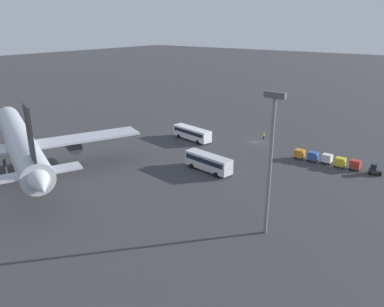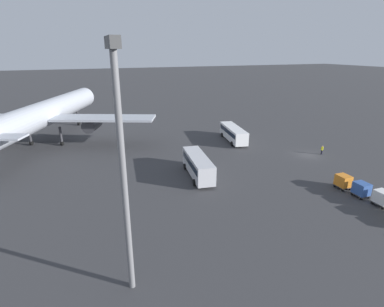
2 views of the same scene
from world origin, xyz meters
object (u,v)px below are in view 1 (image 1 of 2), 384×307
object	(u,v)px
airplane	(20,142)
cargo_cart_orange	(300,154)
cargo_cart_yellow	(340,162)
baggage_tug	(374,170)
shuttle_bus_near	(192,133)
shuttle_bus_far	(208,161)
cargo_cart_white	(327,158)
cargo_cart_red	(355,165)
cargo_cart_blue	(313,156)
worker_person	(264,136)

from	to	relation	value
airplane	cargo_cart_orange	bearing A→B (deg)	-111.74
cargo_cart_yellow	baggage_tug	bearing A→B (deg)	-177.95
shuttle_bus_near	cargo_cart_orange	world-z (taller)	shuttle_bus_near
shuttle_bus_far	cargo_cart_white	world-z (taller)	shuttle_bus_far
cargo_cart_red	shuttle_bus_far	bearing A→B (deg)	37.58
shuttle_bus_near	cargo_cart_white	bearing A→B (deg)	-163.44
baggage_tug	cargo_cart_orange	size ratio (longest dim) A/B	1.27
shuttle_bus_near	cargo_cart_blue	distance (m)	30.00
airplane	cargo_cart_red	xyz separation A→B (m)	(-51.56, -40.64, -5.25)
airplane	worker_person	size ratio (longest dim) A/B	29.08
baggage_tug	cargo_cart_white	distance (m)	9.33
shuttle_bus_near	cargo_cart_blue	size ratio (longest dim) A/B	5.64
cargo_cart_yellow	cargo_cart_blue	distance (m)	5.72
cargo_cart_orange	worker_person	bearing A→B (deg)	-33.67
shuttle_bus_far	cargo_cart_blue	bearing A→B (deg)	-121.21
airplane	shuttle_bus_near	bearing A→B (deg)	-86.29
cargo_cart_red	cargo_cart_blue	xyz separation A→B (m)	(8.58, 0.10, 0.00)
cargo_cart_red	cargo_cart_yellow	distance (m)	2.87
shuttle_bus_far	airplane	bearing A→B (deg)	47.15
shuttle_bus_far	worker_person	distance (m)	26.24
baggage_tug	shuttle_bus_near	bearing A→B (deg)	-7.86
shuttle_bus_far	cargo_cart_red	xyz separation A→B (m)	(-23.37, -17.98, -0.82)
shuttle_bus_near	worker_person	bearing A→B (deg)	-130.61
cargo_cart_orange	cargo_cart_yellow	bearing A→B (deg)	-179.96
shuttle_bus_near	baggage_tug	distance (m)	42.14
baggage_tug	worker_person	distance (m)	29.02
baggage_tug	cargo_cart_blue	world-z (taller)	baggage_tug
shuttle_bus_far	cargo_cart_red	bearing A→B (deg)	-134.05
shuttle_bus_near	cargo_cart_white	world-z (taller)	shuttle_bus_near
cargo_cart_red	shuttle_bus_near	bearing A→B (deg)	4.84
shuttle_bus_far	cargo_cart_yellow	bearing A→B (deg)	-130.84
shuttle_bus_far	cargo_cart_white	bearing A→B (deg)	-125.69
worker_person	shuttle_bus_near	bearing A→B (deg)	38.95
cargo_cart_orange	cargo_cart_white	bearing A→B (deg)	-174.52
cargo_cart_white	baggage_tug	bearing A→B (deg)	178.09
cargo_cart_yellow	cargo_cart_white	world-z (taller)	same
shuttle_bus_near	cargo_cart_blue	world-z (taller)	shuttle_bus_near
worker_person	cargo_cart_white	bearing A→B (deg)	156.70
worker_person	cargo_cart_white	distance (m)	20.14
shuttle_bus_far	cargo_cart_white	size ratio (longest dim) A/B	5.27
baggage_tug	cargo_cart_orange	xyz separation A→B (m)	(15.04, 0.24, 0.25)
cargo_cart_yellow	cargo_cart_orange	size ratio (longest dim) A/B	1.00
shuttle_bus_near	worker_person	xyz separation A→B (m)	(-14.19, -11.47, -1.02)
baggage_tug	shuttle_bus_far	bearing A→B (deg)	21.40
cargo_cart_white	shuttle_bus_far	bearing A→B (deg)	45.94
baggage_tug	cargo_cart_blue	distance (m)	12.19
cargo_cart_yellow	cargo_cart_blue	xyz separation A→B (m)	(5.72, -0.19, 0.00)
worker_person	cargo_cart_orange	xyz separation A→B (m)	(-12.78, 8.51, 0.32)
shuttle_bus_far	cargo_cart_orange	distance (m)	21.35
shuttle_bus_near	cargo_cart_yellow	world-z (taller)	shuttle_bus_near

